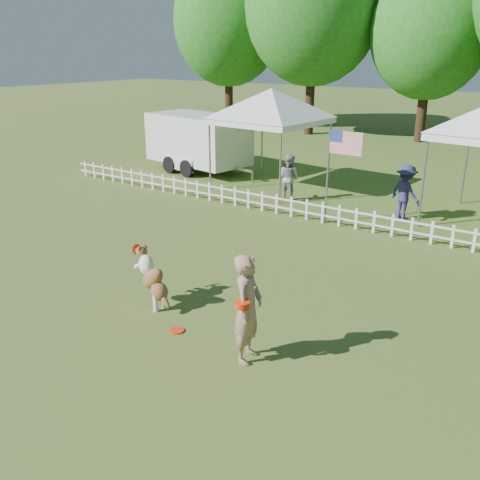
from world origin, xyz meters
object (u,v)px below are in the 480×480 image
(handler, at_px, (248,309))
(flag_pole, at_px, (327,176))
(dog, at_px, (153,279))
(spectator_a, at_px, (289,178))
(spectator_b, at_px, (405,192))
(canopy_tent_left, at_px, (270,141))
(cargo_trailer, at_px, (198,142))
(frisbee_on_turf, at_px, (177,331))

(handler, relative_size, flag_pole, 0.66)
(dog, xyz_separation_m, flag_pole, (0.29, 6.53, 0.77))
(spectator_a, relative_size, spectator_b, 0.93)
(canopy_tent_left, bearing_deg, cargo_trailer, 173.45)
(frisbee_on_turf, height_order, spectator_b, spectator_b)
(flag_pole, bearing_deg, handler, -70.90)
(frisbee_on_turf, xyz_separation_m, canopy_tent_left, (-4.10, 9.51, 1.63))
(frisbee_on_turf, relative_size, flag_pole, 0.10)
(cargo_trailer, xyz_separation_m, spectator_b, (8.86, -1.63, -0.34))
(cargo_trailer, height_order, spectator_b, cargo_trailer)
(handler, relative_size, spectator_b, 1.11)
(dog, relative_size, flag_pole, 0.42)
(spectator_a, bearing_deg, spectator_b, -171.38)
(dog, height_order, cargo_trailer, cargo_trailer)
(flag_pole, xyz_separation_m, spectator_a, (-2.04, 1.45, -0.58))
(frisbee_on_turf, xyz_separation_m, spectator_a, (-2.75, 8.49, 0.72))
(flag_pole, distance_m, spectator_b, 2.35)
(handler, height_order, spectator_b, handler)
(canopy_tent_left, distance_m, spectator_b, 5.22)
(flag_pole, bearing_deg, spectator_a, 146.33)
(handler, bearing_deg, canopy_tent_left, 15.34)
(frisbee_on_turf, distance_m, flag_pole, 7.19)
(handler, xyz_separation_m, frisbee_on_turf, (-1.49, 0.00, -0.86))
(spectator_a, bearing_deg, dog, 109.37)
(handler, xyz_separation_m, dog, (-2.49, 0.51, -0.32))
(dog, bearing_deg, handler, 5.80)
(handler, distance_m, spectator_b, 8.61)
(frisbee_on_turf, height_order, cargo_trailer, cargo_trailer)
(dog, xyz_separation_m, canopy_tent_left, (-3.10, 9.00, 1.10))
(dog, height_order, frisbee_on_turf, dog)
(handler, distance_m, canopy_tent_left, 11.06)
(flag_pole, height_order, spectator_a, flag_pole)
(handler, bearing_deg, spectator_b, -11.66)
(canopy_tent_left, bearing_deg, spectator_b, -6.05)
(frisbee_on_turf, xyz_separation_m, flag_pole, (-0.71, 7.03, 1.30))
(handler, relative_size, frisbee_on_turf, 6.74)
(handler, height_order, cargo_trailer, cargo_trailer)
(dog, distance_m, flag_pole, 6.58)
(canopy_tent_left, bearing_deg, flag_pole, -31.87)
(canopy_tent_left, relative_size, spectator_b, 2.09)
(dog, xyz_separation_m, frisbee_on_turf, (1.00, -0.50, -0.54))
(flag_pole, height_order, spectator_b, flag_pole)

